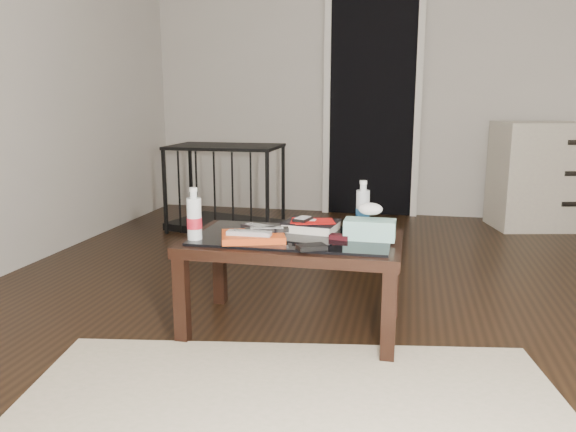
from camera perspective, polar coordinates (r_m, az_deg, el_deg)
name	(u,v)px	position (r m, az deg, el deg)	size (l,w,h in m)	color
ground	(409,307)	(3.10, 12.22, -9.02)	(5.00, 5.00, 0.00)	black
doorway	(372,106)	(5.38, 8.53, 10.99)	(0.90, 0.08, 2.07)	black
coffee_table	(293,249)	(2.64, 0.55, -3.35)	(1.00, 0.60, 0.46)	black
dresser	(567,176)	(5.34, 26.47, 3.70)	(1.28, 0.76, 0.90)	beige
pet_crate	(227,202)	(4.79, -6.26, 1.43)	(1.02, 0.81, 0.71)	black
magazines	(253,237)	(2.55, -3.58, -2.10)	(0.28, 0.21, 0.03)	#CB4313
remote_silver	(249,233)	(2.51, -3.98, -1.72)	(0.20, 0.05, 0.02)	#ABABB0
remote_black_front	(267,229)	(2.57, -2.18, -1.37)	(0.20, 0.05, 0.02)	black
remote_black_back	(261,227)	(2.62, -2.77, -1.14)	(0.20, 0.05, 0.02)	black
textbook	(311,226)	(2.72, 2.39, -1.01)	(0.25, 0.20, 0.05)	black
dvd_mailers	(311,221)	(2.72, 2.32, -0.46)	(0.19, 0.14, 0.01)	red
ipod	(303,219)	(2.70, 1.52, -0.29)	(0.06, 0.10, 0.02)	black
flip_phone	(340,237)	(2.56, 5.27, -2.13)	(0.09, 0.05, 0.02)	black
wallet	(311,247)	(2.39, 2.39, -3.17)	(0.12, 0.07, 0.02)	black
water_bottle_left	(194,214)	(2.57, -9.51, 0.24)	(0.07, 0.07, 0.24)	white
water_bottle_right	(363,205)	(2.77, 7.61, 1.15)	(0.07, 0.07, 0.24)	silver
tissue_box	(370,229)	(2.58, 8.31, -1.36)	(0.23, 0.12, 0.09)	teal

